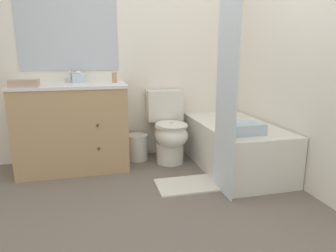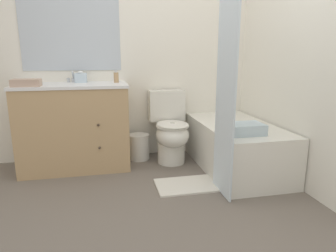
% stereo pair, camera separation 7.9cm
% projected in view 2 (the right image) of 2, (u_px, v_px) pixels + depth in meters
% --- Properties ---
extents(ground_plane, '(14.00, 14.00, 0.00)m').
position_uv_depth(ground_plane, '(167.00, 218.00, 2.20)').
color(ground_plane, '#6B6056').
extents(wall_back, '(8.00, 0.06, 2.50)m').
position_uv_depth(wall_back, '(138.00, 48.00, 3.38)').
color(wall_back, white).
rests_on(wall_back, ground_plane).
extents(wall_right, '(0.05, 2.52, 2.50)m').
position_uv_depth(wall_right, '(281.00, 47.00, 2.90)').
color(wall_right, white).
rests_on(wall_right, ground_plane).
extents(vanity_cabinet, '(1.10, 0.61, 0.89)m').
position_uv_depth(vanity_cabinet, '(75.00, 126.00, 3.12)').
color(vanity_cabinet, tan).
rests_on(vanity_cabinet, ground_plane).
extents(sink_faucet, '(0.14, 0.12, 0.12)m').
position_uv_depth(sink_faucet, '(74.00, 79.00, 3.21)').
color(sink_faucet, silver).
rests_on(sink_faucet, vanity_cabinet).
extents(toilet, '(0.41, 0.63, 0.78)m').
position_uv_depth(toilet, '(171.00, 130.00, 3.31)').
color(toilet, silver).
rests_on(toilet, ground_plane).
extents(bathtub, '(0.70, 1.35, 0.48)m').
position_uv_depth(bathtub, '(235.00, 146.00, 3.14)').
color(bathtub, silver).
rests_on(bathtub, ground_plane).
extents(shower_curtain, '(0.01, 0.38, 1.87)m').
position_uv_depth(shower_curtain, '(226.00, 84.00, 2.39)').
color(shower_curtain, silver).
rests_on(shower_curtain, ground_plane).
extents(wastebasket, '(0.24, 0.24, 0.29)m').
position_uv_depth(wastebasket, '(139.00, 147.00, 3.44)').
color(wastebasket, silver).
rests_on(wastebasket, ground_plane).
extents(tissue_box, '(0.12, 0.12, 0.12)m').
position_uv_depth(tissue_box, '(81.00, 78.00, 3.17)').
color(tissue_box, silver).
rests_on(tissue_box, vanity_cabinet).
extents(soap_dispenser, '(0.05, 0.05, 0.13)m').
position_uv_depth(soap_dispenser, '(116.00, 77.00, 3.15)').
color(soap_dispenser, tan).
rests_on(soap_dispenser, vanity_cabinet).
extents(hand_towel_folded, '(0.25, 0.16, 0.07)m').
position_uv_depth(hand_towel_folded, '(26.00, 83.00, 2.76)').
color(hand_towel_folded, tan).
rests_on(hand_towel_folded, vanity_cabinet).
extents(bath_towel_folded, '(0.33, 0.23, 0.10)m').
position_uv_depth(bath_towel_folded, '(245.00, 129.00, 2.67)').
color(bath_towel_folded, silver).
rests_on(bath_towel_folded, bathtub).
extents(bath_mat, '(0.59, 0.37, 0.02)m').
position_uv_depth(bath_mat, '(188.00, 185.00, 2.75)').
color(bath_mat, silver).
rests_on(bath_mat, ground_plane).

